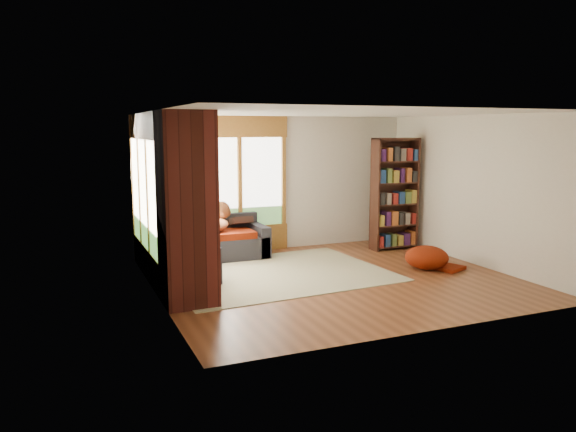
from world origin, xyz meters
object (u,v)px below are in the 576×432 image
object	(u,v)px
sectional_sofa	(188,249)
pouf	(427,257)
brick_chimney	(187,209)
dog_tan	(212,219)
bookshelf	(395,194)
dog_brindle	(184,233)
area_rug	(275,274)

from	to	relation	value
sectional_sofa	pouf	bearing A→B (deg)	-23.39
brick_chimney	dog_tan	xyz separation A→B (m)	(0.95, 2.30, -0.53)
sectional_sofa	brick_chimney	bearing A→B (deg)	-100.83
brick_chimney	pouf	xyz separation A→B (m)	(4.16, 0.33, -1.09)
bookshelf	dog_brindle	world-z (taller)	bookshelf
dog_brindle	bookshelf	bearing A→B (deg)	-88.64
area_rug	sectional_sofa	bearing A→B (deg)	139.03
dog_brindle	area_rug	bearing A→B (deg)	-107.07
area_rug	dog_tan	distance (m)	1.67
area_rug	bookshelf	distance (m)	3.22
brick_chimney	bookshelf	bearing A→B (deg)	23.03
brick_chimney	dog_brindle	bearing A→B (deg)	79.90
bookshelf	dog_tan	xyz separation A→B (m)	(-3.59, 0.37, -0.32)
pouf	area_rug	bearing A→B (deg)	165.01
bookshelf	dog_brindle	xyz separation A→B (m)	(-4.32, -0.70, -0.34)
pouf	dog_brindle	bearing A→B (deg)	167.06
brick_chimney	pouf	size ratio (longest dim) A/B	3.56
sectional_sofa	dog_brindle	xyz separation A→B (m)	(-0.23, -0.81, 0.45)
bookshelf	area_rug	bearing A→B (deg)	-162.14
area_rug	dog_brindle	bearing A→B (deg)	170.72
sectional_sofa	dog_brindle	bearing A→B (deg)	-104.08
brick_chimney	bookshelf	world-z (taller)	brick_chimney
area_rug	dog_brindle	xyz separation A→B (m)	(-1.43, 0.23, 0.74)
sectional_sofa	pouf	xyz separation A→B (m)	(3.71, -1.72, -0.09)
dog_tan	pouf	bearing A→B (deg)	-56.74
bookshelf	pouf	world-z (taller)	bookshelf
sectional_sofa	bookshelf	bearing A→B (deg)	-0.19
sectional_sofa	bookshelf	xyz separation A→B (m)	(4.09, -0.12, 0.79)
brick_chimney	dog_tan	size ratio (longest dim) A/B	2.70
brick_chimney	area_rug	bearing A→B (deg)	31.17
area_rug	pouf	size ratio (longest dim) A/B	4.87
pouf	bookshelf	bearing A→B (deg)	76.49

